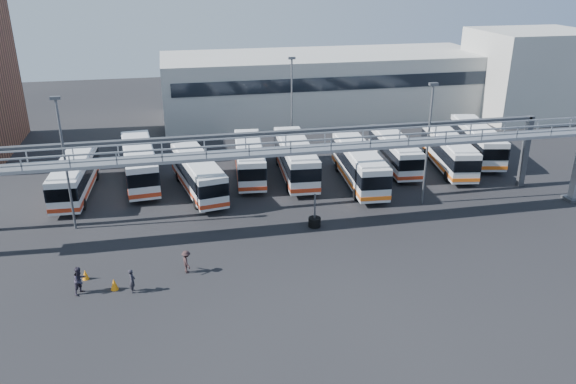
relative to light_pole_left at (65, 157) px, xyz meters
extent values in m
plane|color=black|center=(16.00, -8.00, -5.73)|extent=(140.00, 140.00, 0.00)
cube|color=#4C4F54|center=(41.00, -3.00, -5.60)|extent=(1.40, 1.40, 0.25)
cube|color=#96999E|center=(16.00, -3.00, 0.37)|extent=(50.00, 1.80, 0.22)
cube|color=#96999E|center=(16.00, -3.85, 1.32)|extent=(50.00, 0.10, 0.10)
cube|color=#96999E|center=(16.00, -2.15, 1.32)|extent=(50.00, 0.10, 0.10)
cube|color=#4C4F54|center=(16.00, 1.00, 0.57)|extent=(45.00, 0.50, 0.35)
cube|color=#9E9E99|center=(28.00, 30.00, -1.73)|extent=(42.00, 14.00, 8.00)
cube|color=#B2B2AD|center=(54.00, 24.00, -0.23)|extent=(14.00, 12.00, 11.00)
cylinder|color=#4C4F54|center=(0.00, 0.00, -0.73)|extent=(0.18, 0.18, 10.00)
cube|color=#4C4F54|center=(0.00, 0.00, 4.37)|extent=(0.70, 0.35, 0.22)
cylinder|color=#4C4F54|center=(28.00, -1.00, -0.73)|extent=(0.18, 0.18, 10.00)
cube|color=#4C4F54|center=(28.00, -1.00, 4.37)|extent=(0.70, 0.35, 0.22)
cylinder|color=#4C4F54|center=(20.00, 14.00, -0.73)|extent=(0.18, 0.18, 10.00)
cube|color=#4C4F54|center=(20.00, 14.00, 4.37)|extent=(0.70, 0.35, 0.22)
cube|color=silver|center=(-0.74, 7.08, -3.94)|extent=(3.00, 10.87, 2.69)
cube|color=black|center=(-0.74, 7.08, -3.62)|extent=(3.06, 10.93, 1.08)
cube|color=#AF3115|center=(-0.74, 7.08, -4.90)|extent=(3.05, 10.92, 0.34)
cube|color=silver|center=(-0.74, 7.08, -2.52)|extent=(2.70, 9.78, 0.16)
cylinder|color=black|center=(-2.02, 3.70, -5.24)|extent=(0.34, 0.99, 0.98)
cylinder|color=black|center=(0.19, 3.59, -5.24)|extent=(0.34, 0.99, 0.98)
cylinder|color=black|center=(-1.66, 10.58, -5.24)|extent=(0.34, 0.99, 0.98)
cylinder|color=black|center=(0.54, 10.46, -5.24)|extent=(0.34, 0.99, 0.98)
cube|color=silver|center=(4.65, 9.07, -3.82)|extent=(3.67, 11.69, 2.87)
cube|color=black|center=(4.65, 9.07, -3.48)|extent=(3.74, 11.76, 1.15)
cube|color=#AF3115|center=(4.65, 9.07, -4.84)|extent=(3.73, 11.75, 0.37)
cube|color=silver|center=(4.65, 9.07, -2.30)|extent=(3.31, 10.52, 0.17)
cylinder|color=black|center=(3.81, 5.29, -5.20)|extent=(0.41, 1.07, 1.05)
cylinder|color=black|center=(6.17, 5.51, -5.20)|extent=(0.41, 1.07, 1.05)
cylinder|color=black|center=(3.12, 12.62, -5.20)|extent=(0.41, 1.07, 1.05)
cylinder|color=black|center=(5.48, 12.84, -5.20)|extent=(0.41, 1.07, 1.05)
cube|color=silver|center=(9.72, 5.42, -3.95)|extent=(4.32, 10.96, 2.67)
cube|color=black|center=(9.72, 5.42, -3.64)|extent=(4.39, 11.03, 1.07)
cube|color=#AF3115|center=(9.72, 5.42, -4.90)|extent=(4.38, 11.01, 0.34)
cube|color=silver|center=(9.72, 5.42, -2.54)|extent=(3.89, 9.86, 0.16)
cylinder|color=black|center=(9.26, 1.86, -5.24)|extent=(0.46, 1.01, 0.97)
cylinder|color=black|center=(11.42, 2.25, -5.24)|extent=(0.46, 1.01, 0.97)
cylinder|color=black|center=(8.02, 8.59, -5.24)|extent=(0.46, 1.01, 0.97)
cylinder|color=black|center=(10.18, 8.98, -5.24)|extent=(0.46, 1.01, 0.97)
cube|color=silver|center=(14.71, 8.51, -3.95)|extent=(3.44, 10.92, 2.68)
cube|color=black|center=(14.71, 8.51, -3.63)|extent=(3.51, 10.98, 1.07)
cube|color=#AF3115|center=(14.71, 8.51, -4.90)|extent=(3.50, 10.97, 0.34)
cube|color=silver|center=(14.71, 8.51, -2.53)|extent=(3.10, 9.83, 0.16)
cylinder|color=black|center=(13.29, 5.20, -5.24)|extent=(0.38, 1.00, 0.98)
cylinder|color=black|center=(15.48, 4.99, -5.24)|extent=(0.38, 1.00, 0.98)
cylinder|color=black|center=(13.94, 12.04, -5.24)|extent=(0.38, 1.00, 0.98)
cylinder|color=black|center=(16.13, 11.83, -5.24)|extent=(0.38, 1.00, 0.98)
cube|color=silver|center=(18.91, 7.40, -3.82)|extent=(3.35, 11.64, 2.87)
cube|color=black|center=(18.91, 7.40, -3.48)|extent=(3.41, 11.70, 1.15)
cube|color=#AF3115|center=(18.91, 7.40, -4.84)|extent=(3.40, 11.69, 0.37)
cube|color=silver|center=(18.91, 7.40, -2.30)|extent=(3.01, 10.47, 0.17)
cylinder|color=black|center=(17.49, 3.81, -5.21)|extent=(0.38, 1.06, 1.04)
cylinder|color=black|center=(19.85, 3.65, -5.21)|extent=(0.38, 1.06, 1.04)
cylinder|color=black|center=(17.96, 11.14, -5.21)|extent=(0.38, 1.06, 1.04)
cylinder|color=black|center=(20.33, 10.99, -5.21)|extent=(0.38, 1.06, 1.04)
cube|color=silver|center=(24.18, 4.44, -3.86)|extent=(3.37, 11.44, 2.82)
cube|color=black|center=(24.18, 4.44, -3.52)|extent=(3.43, 11.50, 1.13)
cube|color=orange|center=(24.18, 4.44, -4.86)|extent=(3.42, 11.49, 0.36)
cube|color=silver|center=(24.18, 4.44, -2.36)|extent=(3.03, 10.30, 0.16)
cylinder|color=black|center=(22.76, 0.92, -5.21)|extent=(0.38, 1.05, 1.03)
cylinder|color=black|center=(25.08, 0.75, -5.21)|extent=(0.38, 1.05, 1.03)
cylinder|color=black|center=(23.28, 8.12, -5.21)|extent=(0.38, 1.05, 1.03)
cylinder|color=black|center=(25.60, 7.96, -5.21)|extent=(0.38, 1.05, 1.03)
cube|color=silver|center=(29.02, 8.00, -4.01)|extent=(3.21, 10.52, 2.59)
cube|color=black|center=(29.02, 8.00, -3.70)|extent=(3.27, 10.59, 1.04)
cube|color=#AF3115|center=(29.02, 8.00, -4.93)|extent=(3.26, 10.58, 0.33)
cube|color=silver|center=(29.02, 8.00, -2.64)|extent=(2.89, 9.47, 0.15)
cylinder|color=black|center=(27.69, 4.79, -5.26)|extent=(0.36, 0.96, 0.94)
cylinder|color=black|center=(29.80, 4.61, -5.26)|extent=(0.36, 0.96, 0.94)
cylinder|color=black|center=(28.24, 11.40, -5.26)|extent=(0.36, 0.96, 0.94)
cylinder|color=black|center=(30.35, 11.22, -5.26)|extent=(0.36, 0.96, 0.94)
cube|color=silver|center=(34.10, 6.58, -3.93)|extent=(4.22, 11.07, 2.70)
cube|color=black|center=(34.10, 6.58, -3.61)|extent=(4.29, 11.14, 1.08)
cube|color=orange|center=(34.10, 6.58, -4.89)|extent=(4.28, 11.13, 0.34)
cube|color=silver|center=(34.10, 6.58, -2.50)|extent=(3.80, 9.96, 0.16)
cylinder|color=black|center=(32.43, 3.35, -5.24)|extent=(0.45, 1.02, 0.98)
cylinder|color=black|center=(34.61, 2.98, -5.24)|extent=(0.45, 1.02, 0.98)
cylinder|color=black|center=(33.58, 10.18, -5.24)|extent=(0.45, 1.02, 0.98)
cylinder|color=black|center=(35.76, 9.81, -5.24)|extent=(0.45, 1.02, 0.98)
cube|color=silver|center=(38.48, 9.03, -3.89)|extent=(4.71, 11.38, 2.78)
cube|color=black|center=(38.48, 9.03, -3.56)|extent=(4.79, 11.45, 1.11)
cube|color=orange|center=(38.48, 9.03, -4.87)|extent=(4.77, 11.44, 0.35)
cube|color=silver|center=(38.48, 9.03, -2.42)|extent=(4.24, 10.24, 0.16)
cylinder|color=black|center=(36.64, 5.78, -5.22)|extent=(0.50, 1.05, 1.01)
cylinder|color=black|center=(38.88, 5.32, -5.22)|extent=(0.50, 1.05, 1.01)
cylinder|color=black|center=(38.08, 12.74, -5.22)|extent=(0.50, 1.05, 1.01)
cylinder|color=black|center=(40.32, 12.28, -5.22)|extent=(0.50, 1.05, 1.01)
imported|color=black|center=(4.69, -10.15, -4.95)|extent=(0.39, 0.58, 1.56)
imported|color=#282432|center=(1.59, -9.65, -4.83)|extent=(1.08, 1.11, 1.80)
imported|color=black|center=(8.06, -8.46, -4.94)|extent=(0.80, 1.12, 1.57)
cone|color=orange|center=(3.55, -9.64, -5.35)|extent=(0.52, 0.52, 0.76)
cone|color=orange|center=(1.65, -7.98, -5.39)|extent=(0.54, 0.54, 0.67)
cylinder|color=black|center=(17.96, -3.50, -5.59)|extent=(0.95, 0.95, 0.23)
cylinder|color=black|center=(17.96, -3.50, -5.34)|extent=(0.95, 0.95, 0.23)
cylinder|color=black|center=(17.96, -3.50, -5.09)|extent=(0.95, 0.95, 0.23)
cylinder|color=#4C4F54|center=(17.96, -3.50, -4.37)|extent=(0.14, 0.14, 2.72)
camera|label=1|loc=(7.83, -41.23, 13.04)|focal=35.00mm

